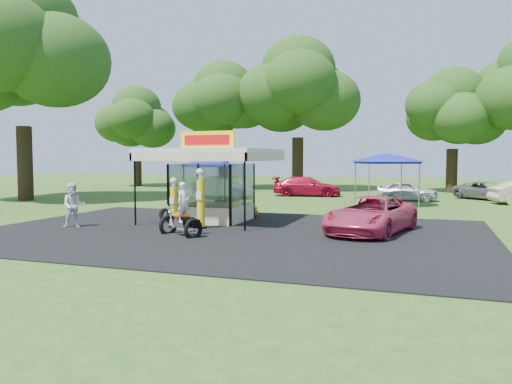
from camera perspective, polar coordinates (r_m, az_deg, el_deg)
ground at (r=18.15m, az=-5.65°, el=-5.54°), size 120.00×120.00×0.00m
asphalt_apron at (r=19.96m, az=-3.23°, el=-4.60°), size 20.00×14.00×0.04m
gas_station_kiosk at (r=23.31m, az=-4.98°, el=0.98°), size 5.40×5.40×4.18m
gas_pump_left at (r=21.40m, az=-9.39°, el=-1.35°), size 0.40×0.40×2.15m
gas_pump_right at (r=20.91m, az=-6.32°, el=-0.88°), size 0.48×0.48×2.57m
motorcycle at (r=19.03m, az=-8.40°, el=-2.58°), size 1.89×1.46×2.15m
spare_tires at (r=23.78m, az=-10.27°, el=-2.54°), size 0.79×0.52×0.66m
kiosk_car at (r=25.43m, az=-2.93°, el=-1.70°), size 2.82×1.13×0.96m
pink_sedan at (r=20.13m, az=13.01°, el=-2.58°), size 3.60×5.69×1.46m
spectator_west at (r=22.53m, az=-20.12°, el=-1.46°), size 1.17×1.14×1.91m
bg_car_a at (r=36.69m, az=-4.22°, el=0.52°), size 4.99×2.60×1.57m
bg_car_b at (r=38.70m, az=5.84°, el=0.65°), size 5.44×2.77×1.51m
bg_car_c at (r=36.02m, az=16.89°, el=0.16°), size 4.22×2.03×1.39m
bg_car_d at (r=38.74m, az=24.87°, el=0.13°), size 4.81×4.65×1.27m
tent_west at (r=36.08m, az=-5.48°, el=3.42°), size 4.19×4.19×2.93m
tent_east at (r=32.08m, az=14.67°, el=3.80°), size 4.69×4.69×3.28m
oak_far_a at (r=53.39m, az=-13.46°, el=7.59°), size 8.55×8.55×10.13m
oak_far_b at (r=48.31m, az=-3.74°, el=9.42°), size 9.95×9.95×11.86m
oak_far_c at (r=46.32m, az=4.83°, el=10.96°), size 11.54×11.54×13.60m
oak_far_d at (r=45.68m, az=21.61°, el=8.22°), size 8.67×8.67×10.33m
oak_near at (r=38.71m, az=-25.21°, el=13.30°), size 13.18×13.18×15.18m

